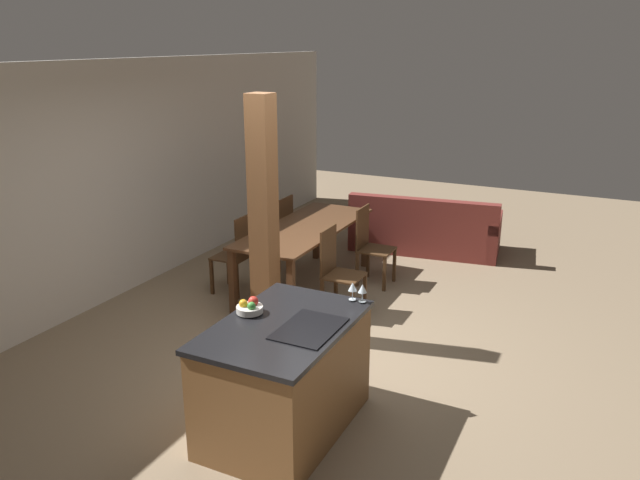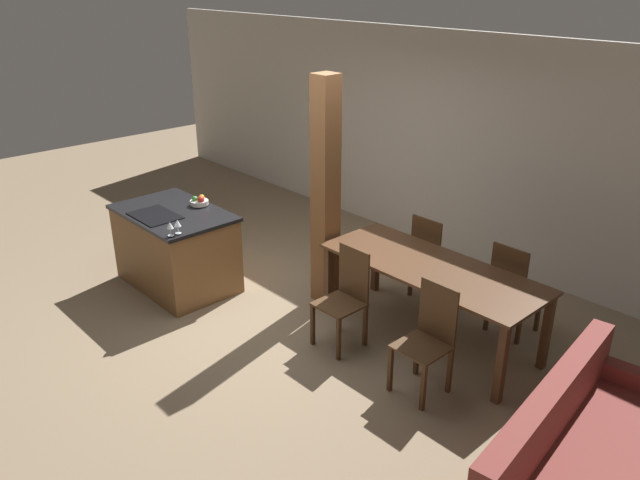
{
  "view_description": "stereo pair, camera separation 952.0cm",
  "coord_description": "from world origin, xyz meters",
  "px_view_note": "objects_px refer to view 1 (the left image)",
  "views": [
    {
      "loc": [
        -4.83,
        -2.45,
        2.89
      ],
      "look_at": [
        0.6,
        0.2,
        0.95
      ],
      "focal_mm": 35.0,
      "sensor_mm": 36.0,
      "label": 1
    },
    {
      "loc": [
        4.62,
        -3.51,
        3.33
      ],
      "look_at": [
        0.6,
        0.2,
        0.95
      ],
      "focal_mm": 35.0,
      "sensor_mm": 36.0,
      "label": 2
    }
  ],
  "objects_px": {
    "dining_table": "(305,234)",
    "timber_post": "(264,219)",
    "wine_glass_middle": "(353,287)",
    "couch": "(425,232)",
    "wine_glass_near": "(363,289)",
    "fruit_bowl": "(250,307)",
    "kitchen_island": "(285,377)",
    "dining_chair_near_left": "(337,270)",
    "dining_chair_far_right": "(278,231)",
    "dining_chair_far_left": "(237,253)",
    "dining_chair_near_right": "(371,245)"
  },
  "relations": [
    {
      "from": "dining_table",
      "to": "timber_post",
      "type": "relative_size",
      "value": 0.9
    },
    {
      "from": "wine_glass_middle",
      "to": "couch",
      "type": "xyz_separation_m",
      "value": [
        4.08,
        0.6,
        -0.74
      ]
    },
    {
      "from": "wine_glass_near",
      "to": "dining_table",
      "type": "relative_size",
      "value": 0.07
    },
    {
      "from": "fruit_bowl",
      "to": "couch",
      "type": "relative_size",
      "value": 0.09
    },
    {
      "from": "kitchen_island",
      "to": "wine_glass_near",
      "type": "relative_size",
      "value": 9.38
    },
    {
      "from": "dining_chair_near_left",
      "to": "couch",
      "type": "height_order",
      "value": "dining_chair_near_left"
    },
    {
      "from": "kitchen_island",
      "to": "dining_chair_far_right",
      "type": "height_order",
      "value": "dining_chair_far_right"
    },
    {
      "from": "dining_chair_far_left",
      "to": "dining_table",
      "type": "bearing_deg",
      "value": 127.13
    },
    {
      "from": "dining_table",
      "to": "dining_chair_far_left",
      "type": "xyz_separation_m",
      "value": [
        -0.49,
        0.65,
        -0.18
      ]
    },
    {
      "from": "kitchen_island",
      "to": "dining_chair_far_left",
      "type": "height_order",
      "value": "dining_chair_far_left"
    },
    {
      "from": "wine_glass_middle",
      "to": "dining_chair_near_left",
      "type": "xyz_separation_m",
      "value": [
        1.54,
        0.83,
        -0.51
      ]
    },
    {
      "from": "dining_table",
      "to": "dining_chair_far_right",
      "type": "xyz_separation_m",
      "value": [
        0.49,
        0.65,
        -0.18
      ]
    },
    {
      "from": "couch",
      "to": "dining_table",
      "type": "bearing_deg",
      "value": 59.32
    },
    {
      "from": "couch",
      "to": "dining_chair_far_right",
      "type": "bearing_deg",
      "value": 38.03
    },
    {
      "from": "wine_glass_middle",
      "to": "couch",
      "type": "height_order",
      "value": "wine_glass_middle"
    },
    {
      "from": "dining_chair_near_right",
      "to": "dining_chair_far_left",
      "type": "distance_m",
      "value": 1.63
    },
    {
      "from": "dining_table",
      "to": "dining_chair_far_left",
      "type": "height_order",
      "value": "dining_chair_far_left"
    },
    {
      "from": "dining_chair_near_left",
      "to": "dining_chair_far_left",
      "type": "height_order",
      "value": "same"
    },
    {
      "from": "kitchen_island",
      "to": "timber_post",
      "type": "relative_size",
      "value": 0.57
    },
    {
      "from": "timber_post",
      "to": "dining_chair_near_right",
      "type": "bearing_deg",
      "value": -14.66
    },
    {
      "from": "dining_chair_far_left",
      "to": "timber_post",
      "type": "bearing_deg",
      "value": 47.79
    },
    {
      "from": "kitchen_island",
      "to": "wine_glass_middle",
      "type": "xyz_separation_m",
      "value": [
        0.61,
        -0.29,
        0.56
      ]
    },
    {
      "from": "kitchen_island",
      "to": "wine_glass_near",
      "type": "height_order",
      "value": "wine_glass_near"
    },
    {
      "from": "kitchen_island",
      "to": "dining_chair_near_left",
      "type": "bearing_deg",
      "value": 14.03
    },
    {
      "from": "dining_chair_far_left",
      "to": "couch",
      "type": "bearing_deg",
      "value": 148.88
    },
    {
      "from": "wine_glass_near",
      "to": "wine_glass_middle",
      "type": "bearing_deg",
      "value": 90.0
    },
    {
      "from": "couch",
      "to": "timber_post",
      "type": "relative_size",
      "value": 0.89
    },
    {
      "from": "wine_glass_near",
      "to": "dining_chair_far_right",
      "type": "bearing_deg",
      "value": 41.22
    },
    {
      "from": "wine_glass_middle",
      "to": "dining_chair_far_right",
      "type": "xyz_separation_m",
      "value": [
        2.53,
        2.13,
        -0.51
      ]
    },
    {
      "from": "dining_chair_near_right",
      "to": "dining_chair_far_right",
      "type": "distance_m",
      "value": 1.3
    },
    {
      "from": "wine_glass_middle",
      "to": "dining_table",
      "type": "height_order",
      "value": "wine_glass_middle"
    },
    {
      "from": "dining_chair_far_right",
      "to": "timber_post",
      "type": "height_order",
      "value": "timber_post"
    },
    {
      "from": "dining_table",
      "to": "dining_chair_far_right",
      "type": "bearing_deg",
      "value": 52.87
    },
    {
      "from": "timber_post",
      "to": "dining_chair_far_left",
      "type": "bearing_deg",
      "value": 47.79
    },
    {
      "from": "couch",
      "to": "dining_chair_near_left",
      "type": "bearing_deg",
      "value": 77.42
    },
    {
      "from": "timber_post",
      "to": "kitchen_island",
      "type": "bearing_deg",
      "value": -144.46
    },
    {
      "from": "dining_chair_near_left",
      "to": "dining_chair_far_right",
      "type": "xyz_separation_m",
      "value": [
        0.98,
        1.3,
        0.0
      ]
    },
    {
      "from": "fruit_bowl",
      "to": "dining_chair_near_right",
      "type": "relative_size",
      "value": 0.21
    },
    {
      "from": "kitchen_island",
      "to": "fruit_bowl",
      "type": "distance_m",
      "value": 0.59
    },
    {
      "from": "kitchen_island",
      "to": "wine_glass_near",
      "type": "distance_m",
      "value": 0.91
    },
    {
      "from": "dining_table",
      "to": "wine_glass_near",
      "type": "bearing_deg",
      "value": -142.44
    },
    {
      "from": "wine_glass_near",
      "to": "dining_chair_far_left",
      "type": "relative_size",
      "value": 0.15
    },
    {
      "from": "fruit_bowl",
      "to": "couch",
      "type": "distance_m",
      "value": 4.69
    },
    {
      "from": "wine_glass_near",
      "to": "timber_post",
      "type": "xyz_separation_m",
      "value": [
        0.78,
        1.37,
        0.2
      ]
    },
    {
      "from": "wine_glass_middle",
      "to": "timber_post",
      "type": "bearing_deg",
      "value": 58.74
    },
    {
      "from": "wine_glass_middle",
      "to": "timber_post",
      "type": "relative_size",
      "value": 0.06
    },
    {
      "from": "wine_glass_middle",
      "to": "dining_chair_near_right",
      "type": "height_order",
      "value": "wine_glass_middle"
    },
    {
      "from": "fruit_bowl",
      "to": "dining_chair_far_right",
      "type": "xyz_separation_m",
      "value": [
        3.09,
        1.52,
        -0.45
      ]
    },
    {
      "from": "dining_chair_near_left",
      "to": "timber_post",
      "type": "relative_size",
      "value": 0.4
    },
    {
      "from": "wine_glass_middle",
      "to": "dining_chair_far_right",
      "type": "distance_m",
      "value": 3.34
    }
  ]
}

